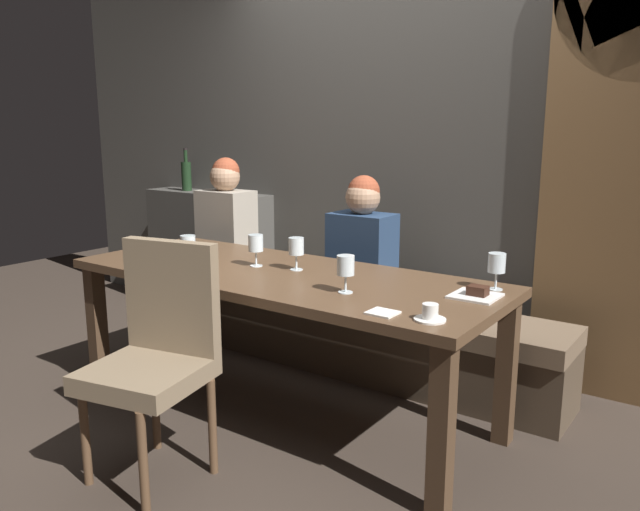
{
  "coord_description": "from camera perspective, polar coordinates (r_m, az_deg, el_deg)",
  "views": [
    {
      "loc": [
        1.88,
        -2.32,
        1.45
      ],
      "look_at": [
        0.2,
        0.05,
        0.84
      ],
      "focal_mm": 34.95,
      "sensor_mm": 36.0,
      "label": 1
    }
  ],
  "objects": [
    {
      "name": "wine_glass_center_back",
      "position": [
        3.08,
        -2.19,
        0.72
      ],
      "size": [
        0.08,
        0.08,
        0.16
      ],
      "color": "silver",
      "rests_on": "dining_table"
    },
    {
      "name": "folded_napkin",
      "position": [
        2.41,
        5.75,
        -5.24
      ],
      "size": [
        0.11,
        0.1,
        0.01
      ],
      "primitive_type": "cube",
      "rotation": [
        0.0,
        0.0,
        -0.02
      ],
      "color": "silver",
      "rests_on": "dining_table"
    },
    {
      "name": "wine_bottle_dark_red",
      "position": [
        4.95,
        -12.14,
        7.22
      ],
      "size": [
        0.08,
        0.08,
        0.33
      ],
      "color": "black",
      "rests_on": "back_counter"
    },
    {
      "name": "espresso_cup",
      "position": [
        2.34,
        10.05,
        -5.27
      ],
      "size": [
        0.12,
        0.12,
        0.06
      ],
      "color": "white",
      "rests_on": "dining_table"
    },
    {
      "name": "dining_table",
      "position": [
        3.09,
        -3.57,
        -3.1
      ],
      "size": [
        2.2,
        0.84,
        0.74
      ],
      "color": "#493422",
      "rests_on": "ground"
    },
    {
      "name": "arched_door",
      "position": [
        3.51,
        27.03,
        9.22
      ],
      "size": [
        0.9,
        0.05,
        2.55
      ],
      "color": "brown",
      "rests_on": "ground"
    },
    {
      "name": "banquette_bench",
      "position": [
        3.76,
        3.27,
        -7.1
      ],
      "size": [
        2.5,
        0.44,
        0.45
      ],
      "color": "#4A3C2E",
      "rests_on": "ground"
    },
    {
      "name": "dessert_plate",
      "position": [
        2.7,
        14.1,
        -3.44
      ],
      "size": [
        0.19,
        0.19,
        0.05
      ],
      "color": "white",
      "rests_on": "dining_table"
    },
    {
      "name": "wine_glass_far_left",
      "position": [
        3.18,
        -5.9,
        1.0
      ],
      "size": [
        0.08,
        0.08,
        0.16
      ],
      "color": "silver",
      "rests_on": "dining_table"
    },
    {
      "name": "wine_glass_end_left",
      "position": [
        2.82,
        15.88,
        -0.74
      ],
      "size": [
        0.08,
        0.08,
        0.16
      ],
      "color": "silver",
      "rests_on": "dining_table"
    },
    {
      "name": "back_wall_tiled",
      "position": [
        4.01,
        7.55,
        12.5
      ],
      "size": [
        6.0,
        0.12,
        3.0
      ],
      "primitive_type": "cube",
      "color": "#4C4944",
      "rests_on": "ground"
    },
    {
      "name": "diner_bearded",
      "position": [
        3.61,
        3.89,
        1.31
      ],
      "size": [
        0.36,
        0.24,
        0.72
      ],
      "color": "navy",
      "rests_on": "banquette_bench"
    },
    {
      "name": "wine_glass_near_left",
      "position": [
        3.21,
        -11.99,
        0.97
      ],
      "size": [
        0.08,
        0.08,
        0.16
      ],
      "color": "silver",
      "rests_on": "dining_table"
    },
    {
      "name": "ground",
      "position": [
        3.32,
        -3.42,
        -14.04
      ],
      "size": [
        9.0,
        9.0,
        0.0
      ],
      "primitive_type": "plane",
      "color": "#382D26"
    },
    {
      "name": "wine_glass_center_front",
      "position": [
        2.66,
        2.36,
        -1.0
      ],
      "size": [
        0.08,
        0.08,
        0.16
      ],
      "color": "silver",
      "rests_on": "dining_table"
    },
    {
      "name": "chair_near_side",
      "position": [
        2.68,
        -14.67,
        -7.96
      ],
      "size": [
        0.52,
        0.52,
        0.98
      ],
      "color": "brown",
      "rests_on": "ground"
    },
    {
      "name": "diner_redhead",
      "position": [
        4.25,
        -8.58,
        3.26
      ],
      "size": [
        0.36,
        0.24,
        0.79
      ],
      "color": "#9E9384",
      "rests_on": "banquette_bench"
    },
    {
      "name": "back_counter",
      "position": [
        4.9,
        -10.04,
        0.22
      ],
      "size": [
        1.1,
        0.28,
        0.95
      ],
      "primitive_type": "cube",
      "color": "#413E3A",
      "rests_on": "ground"
    }
  ]
}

